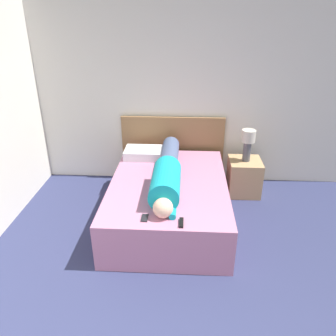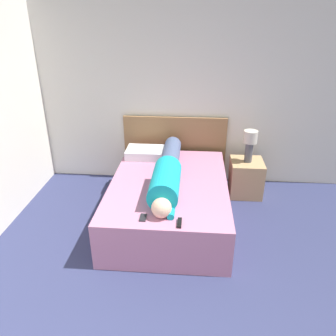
# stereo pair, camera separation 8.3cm
# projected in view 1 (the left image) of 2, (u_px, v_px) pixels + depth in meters

# --- Properties ---
(wall_back) EXTENTS (5.24, 0.06, 2.60)m
(wall_back) POSITION_uv_depth(u_px,v_px,m) (179.00, 95.00, 4.61)
(wall_back) COLOR silver
(wall_back) RESTS_ON ground_plane
(bed) EXTENTS (1.39, 1.94, 0.53)m
(bed) POSITION_uv_depth(u_px,v_px,m) (169.00, 200.00, 4.03)
(bed) COLOR #B2708E
(bed) RESTS_ON ground_plane
(headboard) EXTENTS (1.51, 0.04, 1.00)m
(headboard) POSITION_uv_depth(u_px,v_px,m) (173.00, 149.00, 4.90)
(headboard) COLOR olive
(headboard) RESTS_ON ground_plane
(nightstand) EXTENTS (0.44, 0.45, 0.50)m
(nightstand) POSITION_uv_depth(u_px,v_px,m) (244.00, 177.00, 4.64)
(nightstand) COLOR tan
(nightstand) RESTS_ON ground_plane
(table_lamp) EXTENTS (0.18, 0.18, 0.44)m
(table_lamp) POSITION_uv_depth(u_px,v_px,m) (248.00, 142.00, 4.40)
(table_lamp) COLOR #4C4C51
(table_lamp) RESTS_ON nightstand
(person_lying) EXTENTS (0.32, 1.77, 0.32)m
(person_lying) POSITION_uv_depth(u_px,v_px,m) (167.00, 173.00, 3.80)
(person_lying) COLOR #DBB293
(person_lying) RESTS_ON bed
(pillow_near_headboard) EXTENTS (0.57, 0.37, 0.12)m
(pillow_near_headboard) POSITION_uv_depth(u_px,v_px,m) (146.00, 153.00, 4.55)
(pillow_near_headboard) COLOR white
(pillow_near_headboard) RESTS_ON bed
(tv_remote) EXTENTS (0.04, 0.15, 0.02)m
(tv_remote) POSITION_uv_depth(u_px,v_px,m) (181.00, 223.00, 3.14)
(tv_remote) COLOR black
(tv_remote) RESTS_ON bed
(cell_phone) EXTENTS (0.06, 0.13, 0.01)m
(cell_phone) POSITION_uv_depth(u_px,v_px,m) (145.00, 218.00, 3.22)
(cell_phone) COLOR black
(cell_phone) RESTS_ON bed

